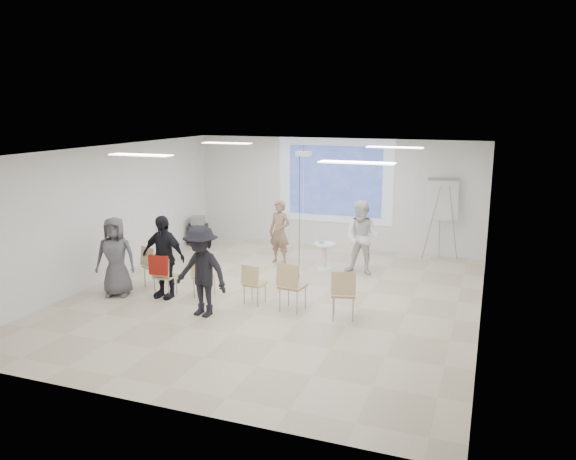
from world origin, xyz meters
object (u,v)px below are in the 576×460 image
(player_left, at_px, (280,228))
(chair_left_inner, at_px, (203,273))
(chair_right_far, at_px, (344,291))
(audience_mid, at_px, (201,265))
(player_right, at_px, (362,234))
(pedestal_table, at_px, (324,254))
(av_cart, at_px, (198,232))
(audience_outer, at_px, (115,252))
(chair_right_inner, at_px, (291,283))
(laptop, at_px, (204,274))
(chair_center, at_px, (253,281))
(chair_far_left, at_px, (152,263))
(flipchart_easel, at_px, (443,200))
(chair_left_mid, at_px, (163,274))
(audience_left, at_px, (163,251))

(player_left, bearing_deg, chair_left_inner, -88.51)
(chair_right_far, relative_size, audience_mid, 0.49)
(player_left, distance_m, chair_left_inner, 3.02)
(player_right, height_order, audience_mid, audience_mid)
(pedestal_table, relative_size, audience_mid, 0.34)
(pedestal_table, distance_m, av_cart, 4.22)
(audience_outer, bearing_deg, chair_right_inner, -14.20)
(chair_right_inner, bearing_deg, laptop, 179.48)
(chair_right_inner, xyz_separation_m, audience_mid, (-1.49, -0.74, 0.40))
(av_cart, bearing_deg, chair_left_inner, -82.44)
(chair_left_inner, distance_m, audience_outer, 1.84)
(chair_left_inner, relative_size, chair_center, 1.07)
(chair_right_inner, relative_size, av_cart, 1.21)
(av_cart, bearing_deg, chair_far_left, -97.95)
(audience_outer, bearing_deg, flipchart_easel, 21.42)
(chair_left_mid, distance_m, audience_outer, 1.08)
(chair_left_inner, xyz_separation_m, audience_left, (-0.75, -0.25, 0.46))
(chair_left_inner, distance_m, flipchart_easel, 6.41)
(player_right, relative_size, audience_left, 0.98)
(player_left, height_order, player_right, player_right)
(audience_left, distance_m, audience_outer, 1.01)
(av_cart, bearing_deg, laptop, -81.98)
(chair_right_inner, height_order, audience_outer, audience_outer)
(chair_right_far, bearing_deg, player_right, 83.72)
(laptop, xyz_separation_m, flipchart_easel, (4.27, 4.58, 1.07))
(chair_right_far, height_order, flipchart_easel, flipchart_easel)
(chair_left_inner, height_order, audience_mid, audience_mid)
(chair_right_inner, height_order, audience_mid, audience_mid)
(player_left, height_order, chair_center, player_left)
(chair_left_inner, bearing_deg, chair_right_inner, -14.76)
(chair_right_far, relative_size, audience_outer, 0.51)
(player_left, distance_m, chair_right_far, 4.02)
(chair_center, relative_size, audience_left, 0.41)
(pedestal_table, xyz_separation_m, chair_right_far, (1.26, -3.01, 0.19))
(laptop, relative_size, av_cart, 0.40)
(player_right, xyz_separation_m, chair_center, (-1.54, -2.79, -0.48))
(pedestal_table, distance_m, player_left, 1.32)
(chair_left_mid, relative_size, chair_center, 1.04)
(flipchart_easel, bearing_deg, av_cart, 171.21)
(laptop, bearing_deg, pedestal_table, -133.20)
(chair_center, bearing_deg, chair_right_far, 1.02)
(player_right, xyz_separation_m, av_cart, (-4.97, 1.20, -0.59))
(player_left, relative_size, chair_far_left, 1.94)
(chair_left_mid, distance_m, chair_right_far, 3.77)
(chair_left_mid, height_order, av_cart, chair_left_mid)
(laptop, bearing_deg, chair_center, 163.31)
(audience_mid, bearing_deg, audience_outer, 179.72)
(pedestal_table, distance_m, chair_right_inner, 2.97)
(player_left, relative_size, audience_mid, 0.92)
(chair_left_inner, bearing_deg, chair_right_far, -14.14)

